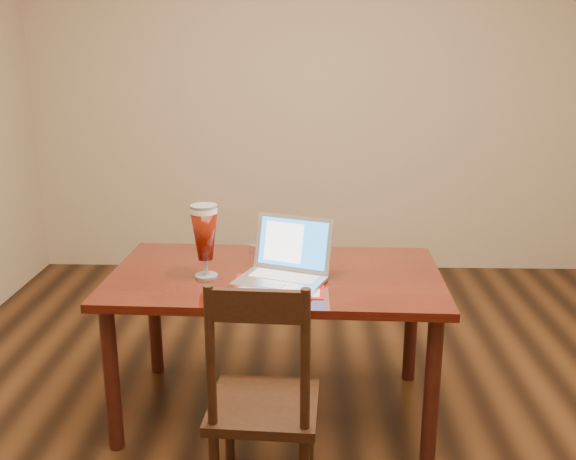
{
  "coord_description": "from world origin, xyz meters",
  "views": [
    {
      "loc": [
        -0.2,
        -2.32,
        1.68
      ],
      "look_at": [
        -0.27,
        0.35,
        0.92
      ],
      "focal_mm": 40.0,
      "sensor_mm": 36.0,
      "label": 1
    }
  ],
  "objects": [
    {
      "name": "room_shell",
      "position": [
        0.0,
        0.0,
        1.76
      ],
      "size": [
        4.51,
        5.01,
        2.71
      ],
      "color": "tan",
      "rests_on": "ground"
    },
    {
      "name": "dining_chair",
      "position": [
        -0.34,
        -0.26,
        0.44
      ],
      "size": [
        0.42,
        0.4,
        0.93
      ],
      "rotation": [
        0.0,
        0.0,
        -0.06
      ],
      "color": "black",
      "rests_on": "ground"
    },
    {
      "name": "dining_table",
      "position": [
        -0.34,
        0.4,
        0.63
      ],
      "size": [
        1.51,
        0.89,
        1.03
      ],
      "rotation": [
        0.0,
        0.0,
        -0.03
      ],
      "color": "#481409",
      "rests_on": "ground"
    }
  ]
}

